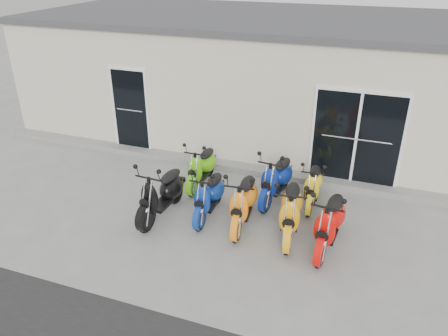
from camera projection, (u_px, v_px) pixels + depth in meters
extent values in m
plane|color=gray|center=(214.00, 211.00, 9.31)|extent=(80.00, 80.00, 0.00)
cube|color=beige|center=(277.00, 77.00, 12.96)|extent=(14.00, 6.00, 3.20)
cube|color=#3F3F42|center=(280.00, 18.00, 12.21)|extent=(14.20, 6.20, 0.16)
cube|color=gray|center=(243.00, 168.00, 10.98)|extent=(14.00, 0.40, 0.15)
cube|color=black|center=(131.00, 107.00, 11.54)|extent=(1.07, 0.08, 2.22)
cube|color=black|center=(357.00, 136.00, 9.78)|extent=(2.02, 0.08, 2.22)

